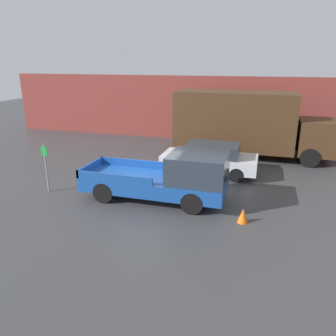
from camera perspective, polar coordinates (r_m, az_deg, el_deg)
The scene contains 7 objects.
ground_plane at distance 14.17m, azimuth -3.48°, elevation -3.63°, with size 60.00×60.00×0.00m, color #3D3D3F.
building_wall at distance 22.72m, azimuth 4.87°, elevation 10.29°, with size 28.00×0.15×4.31m.
pickup_truck at distance 12.70m, azimuth 0.16°, elevation -1.70°, with size 5.64×2.10×1.98m.
car at distance 15.96m, azimuth 7.34°, elevation 1.68°, with size 4.53×1.93×1.49m.
delivery_truck at distance 19.04m, azimuth 13.28°, elevation 7.67°, with size 8.62×2.57×3.64m.
parking_sign at distance 14.37m, azimuth -20.49°, elevation 0.47°, with size 0.30×0.07×2.06m.
traffic_cone at distance 11.52m, azimuth 12.92°, elevation -8.06°, with size 0.37×0.37×0.51m.
Camera 1 is at (4.55, -12.34, 5.27)m, focal length 35.00 mm.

